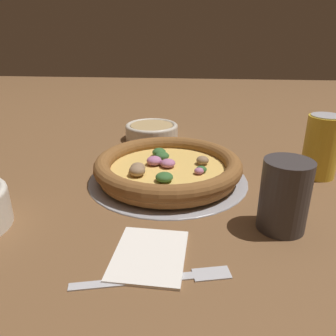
{
  "coord_description": "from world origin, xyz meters",
  "views": [
    {
      "loc": [
        -0.58,
        -0.06,
        0.27
      ],
      "look_at": [
        0.0,
        0.0,
        0.02
      ],
      "focal_mm": 35.0,
      "sensor_mm": 36.0,
      "label": 1
    }
  ],
  "objects": [
    {
      "name": "pizza_tray",
      "position": [
        0.0,
        0.0,
        0.0
      ],
      "size": [
        0.31,
        0.31,
        0.01
      ],
      "color": "#9E9EA3",
      "rests_on": "ground_plane"
    },
    {
      "name": "pizza",
      "position": [
        -0.0,
        0.0,
        0.03
      ],
      "size": [
        0.28,
        0.28,
        0.04
      ],
      "color": "#BC7F42",
      "rests_on": "pizza_tray"
    },
    {
      "name": "fork",
      "position": [
        -0.28,
        -0.02,
        0.0
      ],
      "size": [
        0.06,
        0.19,
        0.0
      ],
      "rotation": [
        0.0,
        0.0,
        11.23
      ],
      "color": "#B7B7BC",
      "rests_on": "ground_plane"
    },
    {
      "name": "ground_plane",
      "position": [
        0.0,
        0.0,
        0.0
      ],
      "size": [
        3.0,
        3.0,
        0.0
      ],
      "primitive_type": "plane",
      "color": "brown"
    },
    {
      "name": "beverage_can",
      "position": [
        0.05,
        -0.3,
        0.06
      ],
      "size": [
        0.07,
        0.07,
        0.12
      ],
      "color": "gold",
      "rests_on": "ground_plane"
    },
    {
      "name": "bowl_near",
      "position": [
        0.25,
        0.07,
        0.02
      ],
      "size": [
        0.14,
        0.14,
        0.04
      ],
      "color": "beige",
      "rests_on": "ground_plane"
    },
    {
      "name": "drinking_cup",
      "position": [
        -0.15,
        -0.18,
        0.05
      ],
      "size": [
        0.07,
        0.07,
        0.11
      ],
      "color": "#383333",
      "rests_on": "ground_plane"
    },
    {
      "name": "napkin",
      "position": [
        -0.24,
        -0.0,
        0.0
      ],
      "size": [
        0.12,
        0.1,
        0.01
      ],
      "rotation": [
        0.0,
        0.0,
        -0.04
      ],
      "color": "white",
      "rests_on": "ground_plane"
    }
  ]
}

